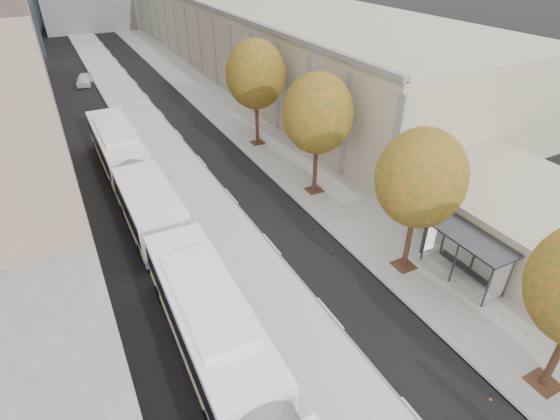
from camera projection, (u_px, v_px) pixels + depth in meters
bus_platform at (156, 142)px, 36.42m from camera, size 4.25×150.00×0.15m
sidewalk at (244, 126)px, 39.58m from camera, size 4.75×150.00×0.08m
building_tan at (234, 21)px, 63.60m from camera, size 18.00×92.00×8.00m
bus_shelter at (472, 243)px, 21.07m from camera, size 1.90×4.40×2.53m
tree_c at (421, 179)px, 20.13m from camera, size 4.20×4.20×7.28m
tree_d at (318, 114)px, 26.75m from camera, size 4.40×4.40×7.60m
tree_e at (256, 75)px, 33.36m from camera, size 4.60×4.60×7.92m
bus_near at (249, 403)px, 14.46m from camera, size 2.94×18.18×3.02m
bus_far at (130, 170)px, 28.71m from camera, size 2.79×18.01×3.00m
distant_car at (84, 79)px, 50.12m from camera, size 2.37×3.97×1.27m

